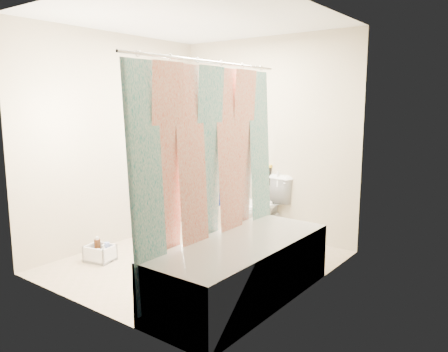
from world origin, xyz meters
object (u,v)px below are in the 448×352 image
Objects in this scene: bathtub at (242,268)px; cleaning_caddy at (101,254)px; toilet at (261,208)px; plumber at (206,172)px.

bathtub reaches higher than cleaning_caddy.
bathtub is at bearing -6.14° from cleaning_caddy.
plumber reaches higher than toilet.
toilet is at bearing 116.82° from bathtub.
cleaning_caddy is (-1.67, -0.15, -0.19)m from bathtub.
toilet is 0.78m from plumber.
bathtub is 2.27× the size of toilet.
bathtub is at bearing -47.07° from toilet.
plumber is (-0.52, -0.40, 0.43)m from toilet.
cleaning_caddy is at bearing -58.06° from plumber.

